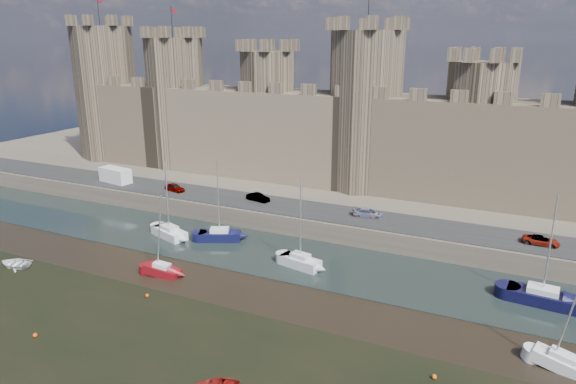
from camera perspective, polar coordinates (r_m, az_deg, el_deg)
name	(u,v)px	position (r m, az deg, el deg)	size (l,w,h in m)	color
ground	(147,372)	(42.91, -15.39, -18.74)	(160.00, 160.00, 0.00)	black
water_channel	(283,256)	(60.46, -0.62, -7.10)	(160.00, 12.00, 0.08)	black
quay	(370,175)	(92.10, 9.10, 1.93)	(160.00, 60.00, 2.50)	#4C443A
road	(315,210)	(68.09, 3.02, -2.07)	(160.00, 7.00, 0.10)	black
castle	(347,126)	(78.87, 6.54, 7.30)	(108.50, 11.00, 29.00)	#42382B
car_0	(175,188)	(78.23, -12.48, 0.48)	(1.41, 3.49, 1.19)	gray
car_1	(258,197)	(71.87, -3.35, -0.61)	(1.22, 3.50, 1.15)	gray
car_2	(368,213)	(66.28, 8.88, -2.32)	(1.56, 3.83, 1.11)	gray
car_3	(541,241)	(63.35, 26.30, -4.86)	(1.77, 3.84, 1.07)	gray
van	(115,175)	(85.36, -18.63, 1.76)	(5.44, 2.18, 2.37)	silver
sailboat_0	(170,232)	(67.27, -13.03, -4.34)	(5.65, 3.69, 9.86)	silver
sailboat_1	(220,235)	(65.09, -7.59, -4.73)	(5.49, 3.97, 10.28)	black
sailboat_2	(300,261)	(57.31, 1.37, -7.66)	(4.95, 2.74, 10.10)	silver
sailboat_3	(542,296)	(55.54, 26.39, -10.35)	(6.41, 2.97, 10.90)	black
sailboat_4	(162,270)	(57.14, -13.81, -8.38)	(4.06, 2.01, 9.11)	maroon
sailboat_5	(562,362)	(46.50, 28.15, -16.28)	(4.45, 2.55, 9.05)	silver
dinghy_6	(15,264)	(65.14, -28.05, -7.05)	(2.69, 0.78, 3.77)	silver
buoy_1	(147,295)	(53.30, -15.39, -11.02)	(0.39, 0.39, 0.39)	#E83C0A
buoy_3	(434,377)	(42.23, 15.94, -19.13)	(0.38, 0.38, 0.38)	#E1570A
buoy_4	(35,335)	(50.24, -26.29, -14.08)	(0.40, 0.40, 0.40)	#D44109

